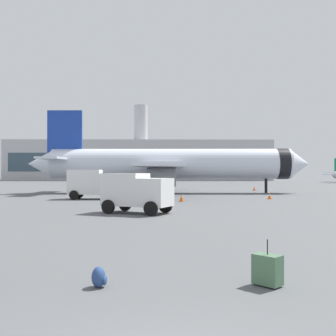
# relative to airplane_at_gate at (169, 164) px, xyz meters

# --- Properties ---
(airplane_at_gate) EXTENTS (35.69, 32.13, 10.50)m
(airplane_at_gate) POSITION_rel_airplane_at_gate_xyz_m (0.00, 0.00, 0.00)
(airplane_at_gate) COLOR silver
(airplane_at_gate) RESTS_ON ground
(service_truck) EXTENTS (4.82, 2.56, 2.90)m
(service_truck) POSITION_rel_airplane_at_gate_xyz_m (-7.78, -10.89, -2.05)
(service_truck) COLOR white
(service_truck) RESTS_ON ground
(cargo_van) EXTENTS (4.83, 3.82, 2.60)m
(cargo_van) POSITION_rel_airplane_at_gate_xyz_m (-2.62, -24.65, -2.21)
(cargo_van) COLOR white
(cargo_van) RESTS_ON ground
(safety_cone_near) EXTENTS (0.44, 0.44, 0.64)m
(safety_cone_near) POSITION_rel_airplane_at_gate_xyz_m (9.71, -11.34, -3.34)
(safety_cone_near) COLOR #F2590C
(safety_cone_near) RESTS_ON ground
(safety_cone_mid) EXTENTS (0.44, 0.44, 0.71)m
(safety_cone_mid) POSITION_rel_airplane_at_gate_xyz_m (0.86, -14.29, -3.31)
(safety_cone_mid) COLOR #F2590C
(safety_cone_mid) RESTS_ON ground
(safety_cone_far) EXTENTS (0.44, 0.44, 0.62)m
(safety_cone_far) POSITION_rel_airplane_at_gate_xyz_m (12.41, 6.80, -3.35)
(safety_cone_far) COLOR #F2590C
(safety_cone_far) RESTS_ON ground
(rolling_suitcase) EXTENTS (0.73, 0.74, 1.10)m
(rolling_suitcase) POSITION_rel_airplane_at_gate_xyz_m (1.51, -41.32, -3.27)
(rolling_suitcase) COLOR #476B4C
(rolling_suitcase) RESTS_ON ground
(traveller_backpack) EXTENTS (0.36, 0.40, 0.48)m
(traveller_backpack) POSITION_rel_airplane_at_gate_xyz_m (-2.44, -41.36, -3.42)
(traveller_backpack) COLOR navy
(traveller_backpack) RESTS_ON ground
(terminal_building) EXTENTS (82.44, 20.67, 24.49)m
(terminal_building) POSITION_rel_airplane_at_gate_xyz_m (-7.87, 80.69, 2.72)
(terminal_building) COLOR #B2B2B7
(terminal_building) RESTS_ON ground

